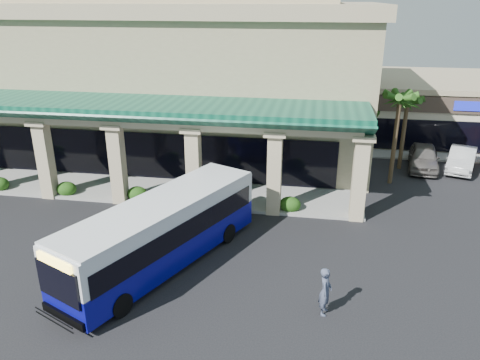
% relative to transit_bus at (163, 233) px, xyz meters
% --- Properties ---
extents(ground, '(110.00, 110.00, 0.00)m').
position_rel_transit_bus_xyz_m(ground, '(2.78, 1.00, -1.56)').
color(ground, black).
extents(main_building, '(30.80, 14.80, 11.35)m').
position_rel_transit_bus_xyz_m(main_building, '(-5.22, 17.00, 4.12)').
color(main_building, tan).
rests_on(main_building, ground).
extents(arcade, '(30.00, 6.20, 5.70)m').
position_rel_transit_bus_xyz_m(arcade, '(-5.22, 7.80, 1.29)').
color(arcade, '#0C4836').
rests_on(arcade, ground).
extents(palm_0, '(2.40, 2.40, 6.60)m').
position_rel_transit_bus_xyz_m(palm_0, '(11.28, 12.00, 1.74)').
color(palm_0, '#224D14').
rests_on(palm_0, ground).
extents(palm_1, '(2.40, 2.40, 5.80)m').
position_rel_transit_bus_xyz_m(palm_1, '(12.28, 15.00, 1.34)').
color(palm_1, '#224D14').
rests_on(palm_1, ground).
extents(broadleaf_tree, '(2.60, 2.60, 4.81)m').
position_rel_transit_bus_xyz_m(broadleaf_tree, '(10.28, 20.00, 0.85)').
color(broadleaf_tree, '#1C420F').
rests_on(broadleaf_tree, ground).
extents(transit_bus, '(6.96, 11.22, 3.11)m').
position_rel_transit_bus_xyz_m(transit_bus, '(0.00, 0.00, 0.00)').
color(transit_bus, '#08097B').
rests_on(transit_bus, ground).
extents(pedestrian, '(0.55, 0.76, 1.95)m').
position_rel_transit_bus_xyz_m(pedestrian, '(7.10, -2.35, -0.58)').
color(pedestrian, '#424A61').
rests_on(pedestrian, ground).
extents(car_silver, '(2.70, 5.13, 1.67)m').
position_rel_transit_bus_xyz_m(car_silver, '(13.88, 15.23, -0.72)').
color(car_silver, slate).
rests_on(car_silver, ground).
extents(car_white, '(3.06, 4.98, 1.55)m').
position_rel_transit_bus_xyz_m(car_white, '(16.45, 15.42, -0.78)').
color(car_white, silver).
rests_on(car_white, ground).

